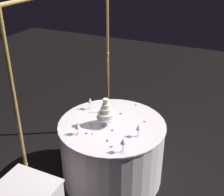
{
  "coord_description": "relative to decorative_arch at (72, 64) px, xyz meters",
  "views": [
    {
      "loc": [
        -2.68,
        -1.24,
        2.65
      ],
      "look_at": [
        0.0,
        0.0,
        1.14
      ],
      "focal_mm": 47.2,
      "sensor_mm": 36.0,
      "label": 1
    }
  ],
  "objects": [
    {
      "name": "wine_glass_2",
      "position": [
        -0.11,
        -0.88,
        -0.56
      ],
      "size": [
        0.06,
        0.06,
        0.16
      ],
      "color": "silver",
      "rests_on": "main_table"
    },
    {
      "name": "rose_petal_7",
      "position": [
        0.26,
        -0.5,
        -0.67
      ],
      "size": [
        0.03,
        0.02,
        0.0
      ],
      "primitive_type": "ellipsoid",
      "rotation": [
        0.0,
        0.0,
        0.01
      ],
      "color": "#C61951",
      "rests_on": "main_table"
    },
    {
      "name": "ground_plane",
      "position": [
        -0.0,
        -0.51,
        -1.47
      ],
      "size": [
        12.0,
        12.0,
        0.0
      ],
      "primitive_type": "plane",
      "color": "black"
    },
    {
      "name": "rose_petal_2",
      "position": [
        0.21,
        -0.84,
        -0.67
      ],
      "size": [
        0.04,
        0.04,
        0.0
      ],
      "primitive_type": "ellipsoid",
      "rotation": [
        0.0,
        0.0,
        1.25
      ],
      "color": "#C61951",
      "rests_on": "main_table"
    },
    {
      "name": "wine_glass_0",
      "position": [
        -0.35,
        -0.25,
        -0.56
      ],
      "size": [
        0.06,
        0.06,
        0.15
      ],
      "color": "silver",
      "rests_on": "main_table"
    },
    {
      "name": "rose_petal_5",
      "position": [
        0.26,
        -0.51,
        -0.67
      ],
      "size": [
        0.05,
        0.05,
        0.0
      ],
      "primitive_type": "ellipsoid",
      "rotation": [
        0.0,
        0.0,
        5.58
      ],
      "color": "#C61951",
      "rests_on": "main_table"
    },
    {
      "name": "rose_petal_1",
      "position": [
        -0.3,
        -0.33,
        -0.67
      ],
      "size": [
        0.03,
        0.04,
        0.0
      ],
      "primitive_type": "ellipsoid",
      "rotation": [
        0.0,
        0.0,
        4.94
      ],
      "color": "#C61951",
      "rests_on": "main_table"
    },
    {
      "name": "rose_petal_11",
      "position": [
        0.15,
        -0.04,
        -0.67
      ],
      "size": [
        0.03,
        0.03,
        0.0
      ],
      "primitive_type": "ellipsoid",
      "rotation": [
        0.0,
        0.0,
        3.24
      ],
      "color": "#C61951",
      "rests_on": "main_table"
    },
    {
      "name": "decorative_arch",
      "position": [
        0.0,
        0.0,
        0.0
      ],
      "size": [
        1.95,
        0.06,
        2.28
      ],
      "color": "olive",
      "rests_on": "ground"
    },
    {
      "name": "main_table",
      "position": [
        -0.0,
        -0.51,
        -1.07
      ],
      "size": [
        1.28,
        1.28,
        0.8
      ],
      "color": "white",
      "rests_on": "ground"
    },
    {
      "name": "rose_petal_0",
      "position": [
        -0.12,
        -0.57,
        -0.67
      ],
      "size": [
        0.04,
        0.04,
        0.0
      ],
      "primitive_type": "ellipsoid",
      "rotation": [
        0.0,
        0.0,
        0.31
      ],
      "color": "#C61951",
      "rests_on": "main_table"
    },
    {
      "name": "wine_glass_1",
      "position": [
        0.21,
        -0.1,
        -0.55
      ],
      "size": [
        0.06,
        0.06,
        0.16
      ],
      "color": "silver",
      "rests_on": "main_table"
    },
    {
      "name": "rose_petal_4",
      "position": [
        -0.14,
        -0.32,
        -0.67
      ],
      "size": [
        0.04,
        0.03,
        0.0
      ],
      "primitive_type": "ellipsoid",
      "rotation": [
        0.0,
        0.0,
        3.39
      ],
      "color": "#C61951",
      "rests_on": "main_table"
    },
    {
      "name": "rose_petal_8",
      "position": [
        -0.33,
        -0.61,
        -0.67
      ],
      "size": [
        0.05,
        0.04,
        0.0
      ],
      "primitive_type": "ellipsoid",
      "rotation": [
        0.0,
        0.0,
        0.45
      ],
      "color": "#C61951",
      "rests_on": "main_table"
    },
    {
      "name": "rose_petal_3",
      "position": [
        -0.11,
        -0.28,
        -0.67
      ],
      "size": [
        0.03,
        0.03,
        0.0
      ],
      "primitive_type": "ellipsoid",
      "rotation": [
        0.0,
        0.0,
        5.13
      ],
      "color": "#C61951",
      "rests_on": "main_table"
    },
    {
      "name": "wine_glass_3",
      "position": [
        -0.44,
        -0.84,
        -0.55
      ],
      "size": [
        0.06,
        0.06,
        0.16
      ],
      "color": "silver",
      "rests_on": "main_table"
    },
    {
      "name": "tiered_cake",
      "position": [
        -0.05,
        -0.45,
        -0.51
      ],
      "size": [
        0.22,
        0.22,
        0.34
      ],
      "color": "silver",
      "rests_on": "main_table"
    },
    {
      "name": "rose_petal_10",
      "position": [
        -0.29,
        -0.4,
        -0.67
      ],
      "size": [
        0.03,
        0.02,
        0.0
      ],
      "primitive_type": "ellipsoid",
      "rotation": [
        0.0,
        0.0,
        0.1
      ],
      "color": "#C61951",
      "rests_on": "main_table"
    },
    {
      "name": "rose_petal_9",
      "position": [
        0.55,
        -0.59,
        -0.67
      ],
      "size": [
        0.04,
        0.03,
        0.0
      ],
      "primitive_type": "ellipsoid",
      "rotation": [
        0.0,
        0.0,
        2.93
      ],
      "color": "#C61951",
      "rests_on": "main_table"
    },
    {
      "name": "cake_knife",
      "position": [
        0.18,
        -0.29,
        -0.67
      ],
      "size": [
        0.12,
        0.28,
        0.01
      ],
      "color": "silver",
      "rests_on": "main_table"
    },
    {
      "name": "rose_petal_6",
      "position": [
        -0.41,
        -0.69,
        -0.67
      ],
      "size": [
        0.05,
        0.04,
        0.0
      ],
      "primitive_type": "ellipsoid",
      "rotation": [
        0.0,
        0.0,
        2.57
      ],
      "color": "#C61951",
      "rests_on": "main_table"
    }
  ]
}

